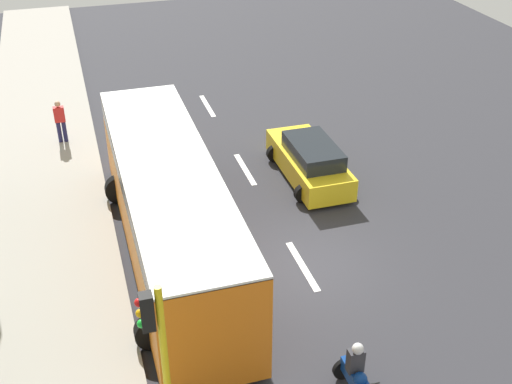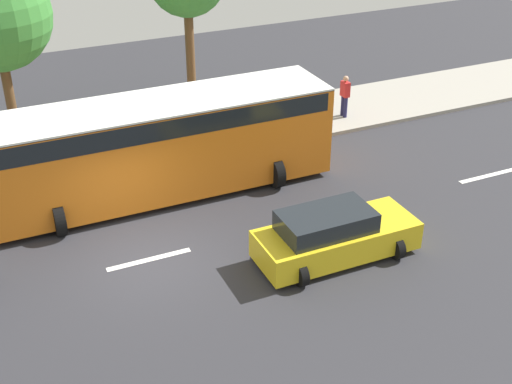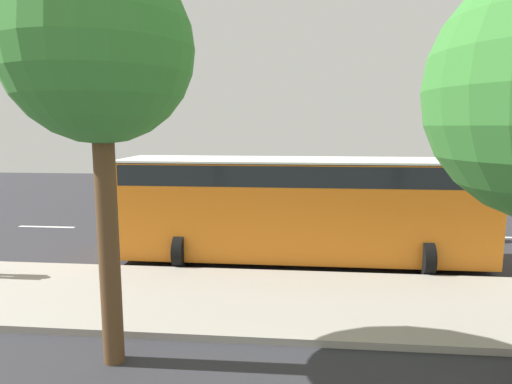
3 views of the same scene
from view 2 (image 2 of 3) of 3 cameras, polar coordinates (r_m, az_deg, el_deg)
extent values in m
cube|color=#2D2D33|center=(19.43, -8.85, -5.70)|extent=(40.00, 60.00, 0.10)
cube|color=#9E998E|center=(25.32, -13.44, 2.94)|extent=(4.00, 60.00, 0.15)
cube|color=white|center=(24.74, 18.73, 1.30)|extent=(0.20, 2.40, 0.01)
cube|color=white|center=(21.41, 6.67, -1.77)|extent=(0.20, 2.40, 0.01)
cube|color=white|center=(19.40, -8.86, -5.57)|extent=(0.20, 2.40, 0.01)
cube|color=yellow|center=(19.14, 6.69, -3.94)|extent=(1.71, 4.54, 0.80)
cube|color=#1E2328|center=(18.61, 5.84, -2.45)|extent=(1.43, 2.54, 0.56)
cylinder|color=black|center=(20.49, 9.21, -2.48)|extent=(0.64, 0.22, 0.64)
cylinder|color=black|center=(19.49, 11.57, -4.56)|extent=(0.64, 0.22, 0.64)
cylinder|color=black|center=(19.19, 1.65, -4.47)|extent=(0.64, 0.22, 0.64)
cylinder|color=black|center=(18.11, 3.73, -6.85)|extent=(0.64, 0.22, 0.64)
cube|color=orange|center=(21.86, -7.95, 3.73)|extent=(2.50, 11.00, 2.90)
cube|color=black|center=(21.41, -8.15, 6.38)|extent=(2.52, 10.56, 0.60)
cube|color=white|center=(21.27, -8.22, 7.30)|extent=(2.50, 11.00, 0.08)
cylinder|color=black|center=(20.85, -16.05, -2.17)|extent=(1.00, 0.30, 1.00)
cylinder|color=black|center=(22.76, -17.05, 0.49)|extent=(1.00, 0.30, 1.00)
cylinder|color=black|center=(22.58, 1.64, 1.64)|extent=(1.00, 0.30, 1.00)
cylinder|color=black|center=(24.37, -0.63, 3.83)|extent=(1.00, 0.30, 1.00)
cylinder|color=#1E1E4C|center=(27.71, 7.43, 7.00)|extent=(0.16, 0.16, 0.85)
cylinder|color=#1E1E4C|center=(27.87, 7.21, 7.15)|extent=(0.16, 0.16, 0.85)
cube|color=red|center=(27.52, 7.42, 8.47)|extent=(0.40, 0.24, 0.60)
sphere|color=tan|center=(27.37, 7.47, 9.31)|extent=(0.22, 0.22, 0.22)
cylinder|color=brown|center=(28.21, -5.46, 10.96)|extent=(0.36, 0.36, 4.31)
cylinder|color=brown|center=(27.18, -19.76, 7.46)|extent=(0.36, 0.36, 3.28)
camera|label=1|loc=(23.45, -54.37, 19.62)|focal=45.46mm
camera|label=3|loc=(33.52, -15.28, 16.60)|focal=30.74mm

